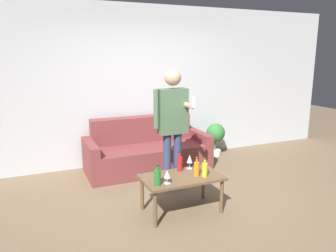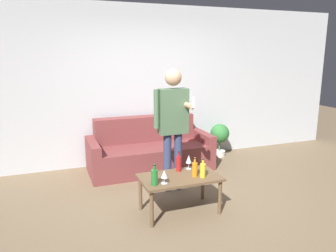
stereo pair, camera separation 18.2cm
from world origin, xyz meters
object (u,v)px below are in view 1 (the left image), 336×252
Objects in this scene: bottle_orange at (180,163)px; person_standing_front at (172,120)px; couch at (147,151)px; coffee_table at (182,180)px.

person_standing_front is (0.11, 0.48, 0.45)m from bottle_orange.
coffee_table is at bearing -94.47° from couch.
person_standing_front reaches higher than coffee_table.
bottle_orange is 0.15× the size of person_standing_front.
couch is at bearing 85.53° from coffee_table.
bottle_orange is (-0.07, -1.43, 0.25)m from couch.
coffee_table is 0.56× the size of person_standing_front.
couch is 1.46m from bottle_orange.
coffee_table is 0.24m from bottle_orange.
bottle_orange reaches higher than coffee_table.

